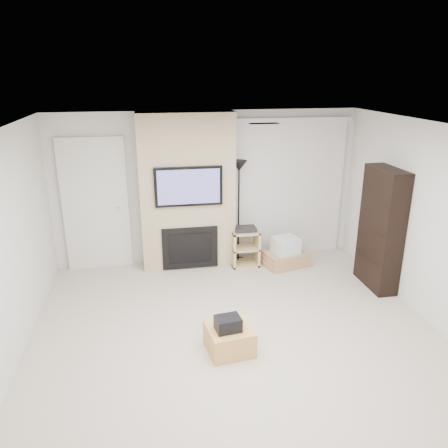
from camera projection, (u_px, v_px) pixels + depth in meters
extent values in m
cube|color=beige|center=(242.00, 351.00, 5.07)|extent=(5.00, 5.50, 0.00)
cube|color=white|center=(246.00, 133.00, 4.25)|extent=(5.00, 5.50, 0.00)
cube|color=silver|center=(207.00, 188.00, 7.21)|extent=(5.00, 0.00, 2.50)
cube|color=silver|center=(264.00, 124.00, 5.06)|extent=(0.35, 0.18, 0.01)
cube|color=tan|center=(229.00, 339.00, 5.04)|extent=(0.56, 0.56, 0.30)
cube|color=black|center=(228.00, 324.00, 4.92)|extent=(0.31, 0.25, 0.16)
cube|color=tan|center=(187.00, 192.00, 6.97)|extent=(1.50, 0.40, 2.50)
cube|color=black|center=(189.00, 186.00, 6.70)|extent=(1.05, 0.06, 0.62)
cube|color=#464378|center=(189.00, 187.00, 6.67)|extent=(0.96, 0.00, 0.54)
cube|color=black|center=(190.00, 248.00, 7.06)|extent=(0.90, 0.04, 0.70)
cube|color=black|center=(190.00, 248.00, 7.04)|extent=(0.70, 0.02, 0.50)
cube|color=silver|center=(96.00, 205.00, 6.93)|extent=(1.02, 0.08, 2.14)
cube|color=beige|center=(96.00, 207.00, 6.95)|extent=(0.90, 0.05, 2.05)
cylinder|color=silver|center=(118.00, 208.00, 6.97)|extent=(0.07, 0.06, 0.07)
cube|color=silver|center=(293.00, 120.00, 7.04)|extent=(1.98, 0.10, 0.08)
cube|color=silver|center=(289.00, 191.00, 7.44)|extent=(1.90, 0.03, 2.29)
cylinder|color=black|center=(238.00, 260.00, 7.47)|extent=(0.26, 0.26, 0.03)
cylinder|color=black|center=(239.00, 215.00, 7.20)|extent=(0.03, 0.03, 1.62)
cone|color=black|center=(239.00, 166.00, 6.93)|extent=(0.26, 0.26, 0.17)
cube|color=#D4B779|center=(233.00, 248.00, 7.23)|extent=(0.04, 0.38, 0.60)
cube|color=#D4B779|center=(257.00, 247.00, 7.30)|extent=(0.04, 0.38, 0.60)
cube|color=#D4B779|center=(244.00, 263.00, 7.36)|extent=(0.45, 0.38, 0.03)
cube|color=#D4B779|center=(245.00, 247.00, 7.26)|extent=(0.45, 0.38, 0.03)
cube|color=#D4B779|center=(245.00, 231.00, 7.17)|extent=(0.45, 0.38, 0.03)
cube|color=black|center=(245.00, 229.00, 7.15)|extent=(0.35, 0.25, 0.06)
cube|color=tan|center=(285.00, 262.00, 7.33)|extent=(0.84, 0.71, 0.08)
cube|color=tan|center=(285.00, 258.00, 7.31)|extent=(0.79, 0.67, 0.07)
cube|color=tan|center=(285.00, 254.00, 7.28)|extent=(0.75, 0.62, 0.07)
cube|color=silver|center=(286.00, 245.00, 7.23)|extent=(0.47, 0.44, 0.26)
cube|color=black|center=(381.00, 229.00, 6.35)|extent=(0.30, 0.80, 1.80)
cube|color=black|center=(376.00, 258.00, 6.50)|extent=(0.26, 0.72, 0.02)
cube|color=black|center=(380.00, 229.00, 6.35)|extent=(0.26, 0.72, 0.02)
cube|color=black|center=(383.00, 199.00, 6.20)|extent=(0.26, 0.72, 0.02)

